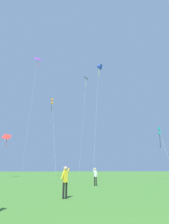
{
  "coord_description": "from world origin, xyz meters",
  "views": [
    {
      "loc": [
        -2.17,
        -2.38,
        1.55
      ],
      "look_at": [
        5.12,
        34.95,
        13.34
      ],
      "focal_mm": 30.01,
      "sensor_mm": 36.0,
      "label": 1
    }
  ],
  "objects": [
    {
      "name": "person_near_tree",
      "position": [
        2.85,
        17.51,
        1.06
      ],
      "size": [
        0.57,
        0.24,
        1.76
      ],
      "color": "black",
      "rests_on": "ground_plane"
    },
    {
      "name": "kite_blue_delta",
      "position": [
        8.34,
        34.38,
        24.29
      ],
      "size": [
        4.69,
        9.06,
        25.18
      ],
      "color": "blue",
      "rests_on": "ground_plane"
    },
    {
      "name": "kite_teal_box",
      "position": [
        17.65,
        27.93,
        8.19
      ],
      "size": [
        2.31,
        6.02,
        9.05
      ],
      "color": "teal",
      "rests_on": "ground_plane"
    },
    {
      "name": "kite_red_high",
      "position": [
        -11.69,
        43.42,
        8.48
      ],
      "size": [
        3.4,
        7.13,
        9.75
      ],
      "color": "red",
      "rests_on": "ground_plane"
    },
    {
      "name": "kite_orange_box",
      "position": [
        -1.77,
        37.56,
        16.08
      ],
      "size": [
        1.55,
        7.77,
        16.97
      ],
      "color": "orange",
      "rests_on": "ground_plane"
    },
    {
      "name": "person_foreground_watcher",
      "position": [
        -1.07,
        9.08,
        1.05
      ],
      "size": [
        0.55,
        0.3,
        1.75
      ],
      "color": "black",
      "rests_on": "ground_plane"
    },
    {
      "name": "kite_black_large",
      "position": [
        7.24,
        44.02,
        24.7
      ],
      "size": [
        3.99,
        9.25,
        27.08
      ],
      "color": "black",
      "rests_on": "ground_plane"
    },
    {
      "name": "kite_purple_streamer",
      "position": [
        -5.85,
        39.33,
        26.52
      ],
      "size": [
        1.82,
        5.22,
        28.59
      ],
      "color": "purple",
      "rests_on": "ground_plane"
    }
  ]
}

